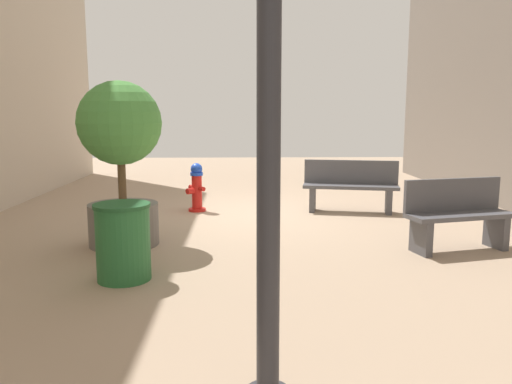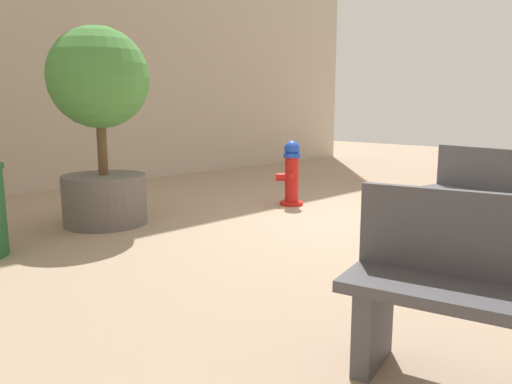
# 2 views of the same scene
# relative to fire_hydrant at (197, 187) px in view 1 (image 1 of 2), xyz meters

# --- Properties ---
(ground_plane) EXTENTS (23.40, 23.40, 0.00)m
(ground_plane) POSITION_rel_fire_hydrant_xyz_m (-1.09, 0.28, -0.45)
(ground_plane) COLOR tan
(fire_hydrant) EXTENTS (0.37, 0.37, 0.90)m
(fire_hydrant) POSITION_rel_fire_hydrant_xyz_m (0.00, 0.00, 0.00)
(fire_hydrant) COLOR red
(fire_hydrant) RESTS_ON ground_plane
(bench_near) EXTENTS (1.78, 0.78, 0.95)m
(bench_near) POSITION_rel_fire_hydrant_xyz_m (-2.86, 0.13, 0.05)
(bench_near) COLOR #4C4C51
(bench_near) RESTS_ON ground_plane
(bench_far) EXTENTS (1.52, 0.77, 0.95)m
(bench_far) POSITION_rel_fire_hydrant_xyz_m (-3.71, 2.80, 0.03)
(bench_far) COLOR #4C4C51
(bench_far) RESTS_ON ground_plane
(planter_tree) EXTENTS (1.13, 1.13, 2.25)m
(planter_tree) POSITION_rel_fire_hydrant_xyz_m (0.81, 2.40, 0.86)
(planter_tree) COLOR slate
(planter_tree) RESTS_ON ground_plane
(trash_bin) EXTENTS (0.61, 0.61, 0.85)m
(trash_bin) POSITION_rel_fire_hydrant_xyz_m (0.47, 3.90, -0.02)
(trash_bin) COLOR #266633
(trash_bin) RESTS_ON ground_plane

